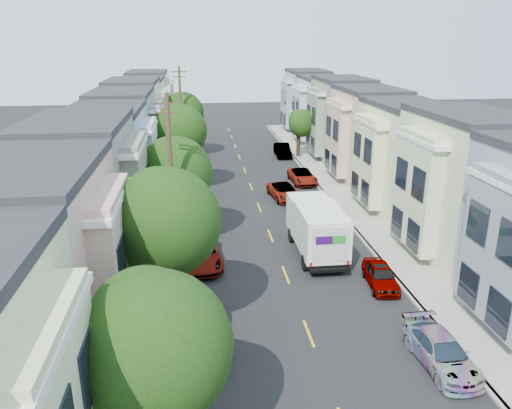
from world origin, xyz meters
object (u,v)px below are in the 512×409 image
at_px(tree_a, 152,348).
at_px(tree_b, 164,223).
at_px(tree_c, 174,174).
at_px(parked_left_c, 199,253).
at_px(parked_right_a, 441,352).
at_px(parked_left_d, 197,200).
at_px(utility_pole_near, 171,183).
at_px(utility_pole_far, 181,115).
at_px(parked_right_d, 282,150).
at_px(tree_d, 178,132).
at_px(parked_right_b, 381,276).
at_px(parked_right_c, 302,176).
at_px(tree_e, 182,113).
at_px(fedex_truck, 316,227).
at_px(parked_left_b, 202,335).
at_px(lead_sedan, 284,192).
at_px(tree_far_r, 301,124).

relative_size(tree_a, tree_b, 0.86).
bearing_deg(tree_c, parked_left_c, -66.63).
bearing_deg(parked_right_a, parked_left_d, 111.79).
bearing_deg(utility_pole_near, tree_a, -90.01).
relative_size(tree_a, utility_pole_far, 0.68).
xyz_separation_m(tree_a, parked_right_d, (11.20, 42.53, -3.75)).
xyz_separation_m(tree_d, parked_right_b, (11.20, -19.06, -4.72)).
bearing_deg(parked_right_d, tree_c, -113.41).
bearing_deg(tree_c, parked_right_c, 49.89).
bearing_deg(tree_e, tree_a, -90.00).
bearing_deg(fedex_truck, parked_left_c, -174.63).
relative_size(tree_b, utility_pole_far, 0.79).
distance_m(parked_left_b, parked_right_d, 37.48).
distance_m(tree_a, parked_left_c, 15.51).
relative_size(tree_d, fedex_truck, 1.14).
height_order(tree_c, tree_d, tree_d).
xyz_separation_m(utility_pole_near, parked_left_b, (1.40, -8.55, -4.46)).
relative_size(tree_c, parked_right_a, 1.68).
bearing_deg(tree_d, tree_c, -90.00).
relative_size(tree_b, utility_pole_near, 0.79).
xyz_separation_m(tree_c, parked_left_c, (1.40, -3.24, -4.08)).
xyz_separation_m(tree_c, lead_sedan, (8.69, 8.73, -4.18)).
height_order(tree_d, parked_right_d, tree_d).
height_order(fedex_truck, parked_left_d, fedex_truck).
relative_size(utility_pole_far, parked_right_c, 2.18).
bearing_deg(tree_b, parked_right_d, 72.29).
bearing_deg(parked_right_c, utility_pole_far, 138.69).
distance_m(tree_b, utility_pole_far, 33.46).
bearing_deg(parked_left_c, parked_right_a, -52.84).
bearing_deg(parked_left_b, tree_d, 92.66).
bearing_deg(tree_far_r, parked_right_b, -93.69).
bearing_deg(parked_right_d, parked_right_c, -88.66).
bearing_deg(tree_c, parked_right_b, -32.83).
distance_m(tree_far_r, parked_right_d, 3.74).
relative_size(utility_pole_far, fedex_truck, 1.48).
height_order(tree_e, parked_right_c, tree_e).
distance_m(tree_b, parked_left_b, 5.18).
bearing_deg(parked_left_b, tree_c, 96.01).
relative_size(tree_a, parked_right_d, 1.55).
bearing_deg(tree_c, tree_e, 90.00).
height_order(parked_left_c, parked_left_d, parked_left_c).
bearing_deg(tree_far_r, lead_sedan, -106.72).
height_order(tree_e, parked_left_d, tree_e).
bearing_deg(lead_sedan, parked_right_a, -91.09).
distance_m(tree_a, parked_right_c, 33.68).
xyz_separation_m(tree_e, utility_pole_far, (0.00, -2.64, 0.18)).
relative_size(tree_far_r, parked_right_d, 1.24).
bearing_deg(tree_a, fedex_truck, 60.97).
xyz_separation_m(tree_far_r, utility_pole_far, (-13.19, -1.05, 1.31)).
bearing_deg(parked_right_c, tree_a, -110.94).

